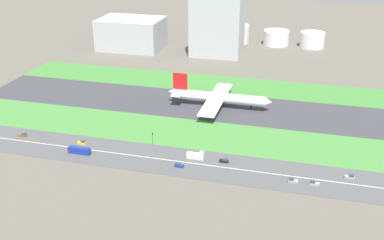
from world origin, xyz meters
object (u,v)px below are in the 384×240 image
at_px(fuel_tank_centre, 276,38).
at_px(fuel_tank_east, 312,40).
at_px(car_4, 350,177).
at_px(car_2, 224,161).
at_px(car_3, 293,180).
at_px(car_6, 314,183).
at_px(bus_0, 79,150).
at_px(car_1, 23,135).
at_px(truck_1, 196,156).
at_px(traffic_light, 153,138).
at_px(fuel_tank_west, 236,33).
at_px(terminal_building, 131,34).
at_px(hangar_building, 217,25).
at_px(car_0, 82,142).
at_px(airliner, 217,97).
at_px(car_5, 179,165).

height_order(fuel_tank_centre, fuel_tank_east, fuel_tank_east).
xyz_separation_m(car_4, car_2, (-57.93, 0.00, 0.00)).
relative_size(car_4, car_3, 1.00).
xyz_separation_m(car_6, bus_0, (-113.85, 0.00, 0.90)).
relative_size(car_4, fuel_tank_east, 0.21).
xyz_separation_m(car_1, bus_0, (38.57, -10.00, 0.90)).
distance_m(truck_1, car_2, 14.21).
relative_size(traffic_light, fuel_tank_east, 0.34).
height_order(car_3, fuel_tank_west, fuel_tank_west).
distance_m(traffic_light, fuel_tank_east, 230.80).
distance_m(terminal_building, hangar_building, 77.36).
relative_size(truck_1, car_2, 1.91).
height_order(car_6, fuel_tank_east, fuel_tank_east).
relative_size(car_4, car_2, 1.00).
bearing_deg(truck_1, hangar_building, 99.08).
relative_size(car_0, car_3, 1.00).
height_order(car_0, fuel_tank_centre, fuel_tank_centre).
distance_m(traffic_light, fuel_tank_west, 219.08).
height_order(car_2, fuel_tank_centre, fuel_tank_centre).
bearing_deg(fuel_tank_centre, car_4, -76.11).
height_order(bus_0, fuel_tank_west, fuel_tank_west).
xyz_separation_m(airliner, hangar_building, (-24.66, 114.00, 19.09)).
height_order(bus_0, terminal_building, terminal_building).
xyz_separation_m(airliner, fuel_tank_centre, (20.40, 159.00, 0.25)).
height_order(car_1, truck_1, truck_1).
height_order(car_6, fuel_tank_west, fuel_tank_west).
height_order(car_3, hangar_building, hangar_building).
bearing_deg(car_3, terminal_building, -51.50).
bearing_deg(car_4, fuel_tank_centre, 103.89).
xyz_separation_m(terminal_building, fuel_tank_centre, (121.45, 45.00, -6.69)).
distance_m(car_1, car_5, 90.76).
xyz_separation_m(car_5, bus_0, (-51.64, 0.00, 0.90)).
bearing_deg(car_2, car_4, 0.00).
bearing_deg(fuel_tank_west, car_2, -81.20).
bearing_deg(traffic_light, airliner, 71.03).
height_order(car_4, truck_1, truck_1).
height_order(truck_1, fuel_tank_west, fuel_tank_west).
bearing_deg(car_3, car_2, -16.83).
xyz_separation_m(fuel_tank_west, fuel_tank_east, (68.72, 0.00, -1.35)).
xyz_separation_m(car_2, fuel_tank_west, (-35.15, 227.00, 7.13)).
bearing_deg(car_1, car_3, -3.99).
xyz_separation_m(traffic_light, hangar_building, (-4.03, 174.01, 21.03)).
bearing_deg(car_1, car_6, -3.75).
distance_m(bus_0, terminal_building, 198.26).
height_order(car_5, car_6, same).
relative_size(car_4, hangar_building, 0.09).
height_order(car_5, hangar_building, hangar_building).
xyz_separation_m(car_4, fuel_tank_east, (-24.36, 227.00, 5.78)).
height_order(car_4, fuel_tank_west, fuel_tank_west).
bearing_deg(car_6, truck_1, -10.04).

